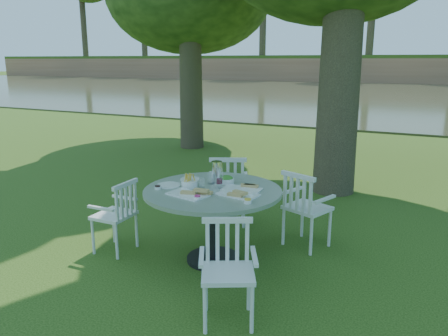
{
  "coord_description": "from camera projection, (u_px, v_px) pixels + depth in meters",
  "views": [
    {
      "loc": [
        2.14,
        -4.28,
        2.08
      ],
      "look_at": [
        0.0,
        0.2,
        0.85
      ],
      "focal_mm": 35.0,
      "sensor_mm": 36.0,
      "label": 1
    }
  ],
  "objects": [
    {
      "name": "ground",
      "position": [
        217.0,
        242.0,
        5.14
      ],
      "size": [
        140.0,
        140.0,
        0.0
      ],
      "primitive_type": "plane",
      "color": "#1D3A0C",
      "rests_on": "ground"
    },
    {
      "name": "table",
      "position": [
        213.0,
        203.0,
        4.51
      ],
      "size": [
        1.42,
        1.42,
        0.79
      ],
      "color": "black",
      "rests_on": "ground"
    },
    {
      "name": "chair_ne",
      "position": [
        303.0,
        204.0,
        4.86
      ],
      "size": [
        0.57,
        0.55,
        0.88
      ],
      "rotation": [
        0.0,
        0.0,
        -3.52
      ],
      "color": "silver",
      "rests_on": "ground"
    },
    {
      "name": "chair_nw",
      "position": [
        228.0,
        185.0,
        5.53
      ],
      "size": [
        0.6,
        0.58,
        0.91
      ],
      "rotation": [
        0.0,
        0.0,
        -2.72
      ],
      "color": "silver",
      "rests_on": "ground"
    },
    {
      "name": "chair_sw",
      "position": [
        120.0,
        211.0,
        4.77
      ],
      "size": [
        0.39,
        0.41,
        0.81
      ],
      "rotation": [
        0.0,
        0.0,
        -1.56
      ],
      "color": "silver",
      "rests_on": "ground"
    },
    {
      "name": "chair_se",
      "position": [
        228.0,
        262.0,
        3.55
      ],
      "size": [
        0.55,
        0.54,
        0.83
      ],
      "rotation": [
        0.0,
        0.0,
        0.47
      ],
      "color": "silver",
      "rests_on": "ground"
    },
    {
      "name": "tableware",
      "position": [
        212.0,
        183.0,
        4.53
      ],
      "size": [
        1.14,
        0.79,
        0.23
      ],
      "color": "white",
      "rests_on": "table"
    },
    {
      "name": "river",
      "position": [
        394.0,
        97.0,
        25.27
      ],
      "size": [
        100.0,
        28.0,
        0.12
      ],
      "primitive_type": "cube",
      "color": "#373A22",
      "rests_on": "ground"
    },
    {
      "name": "far_bank",
      "position": [
        423.0,
        1.0,
        39.26
      ],
      "size": [
        100.0,
        18.0,
        15.2
      ],
      "color": "#8C5B41",
      "rests_on": "ground"
    }
  ]
}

